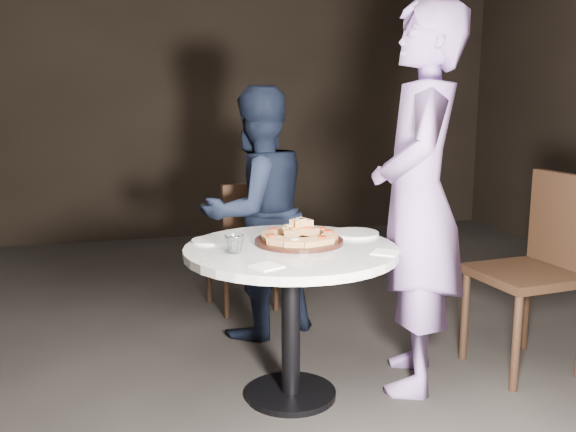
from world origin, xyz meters
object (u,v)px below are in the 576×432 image
(water_glass, at_px, (234,244))
(chair_far, at_px, (246,237))
(diner_teal, at_px, (418,200))
(diner_navy, at_px, (256,213))
(focaccia_pile, at_px, (299,233))
(serving_board, at_px, (299,241))
(table, at_px, (291,276))
(chair_right, at_px, (543,258))

(water_glass, distance_m, chair_far, 1.34)
(water_glass, relative_size, diner_teal, 0.05)
(diner_navy, bearing_deg, water_glass, 50.67)
(focaccia_pile, xyz_separation_m, chair_far, (-0.01, 1.17, -0.27))
(water_glass, height_order, chair_far, chair_far)
(serving_board, distance_m, diner_teal, 0.59)
(table, distance_m, chair_right, 1.32)
(table, xyz_separation_m, diner_navy, (0.03, 0.84, 0.13))
(table, bearing_deg, chair_right, 0.33)
(chair_far, relative_size, diner_navy, 0.59)
(diner_navy, bearing_deg, serving_board, 70.73)
(serving_board, height_order, diner_teal, diner_teal)
(water_glass, bearing_deg, chair_far, 76.55)
(chair_far, height_order, chair_right, chair_right)
(focaccia_pile, relative_size, diner_teal, 0.20)
(table, xyz_separation_m, chair_far, (0.04, 1.23, -0.09))
(chair_right, height_order, diner_navy, diner_navy)
(diner_navy, xyz_separation_m, diner_teal, (0.58, -0.84, 0.19))
(water_glass, distance_m, diner_navy, 0.93)
(focaccia_pile, bearing_deg, diner_teal, -6.40)
(table, height_order, focaccia_pile, focaccia_pile)
(table, relative_size, water_glass, 12.81)
(chair_right, bearing_deg, diner_teal, -94.81)
(focaccia_pile, bearing_deg, water_glass, -161.78)
(table, height_order, chair_far, chair_far)
(diner_navy, bearing_deg, diner_teal, 103.44)
(water_glass, relative_size, chair_far, 0.10)
(serving_board, bearing_deg, water_glass, -162.02)
(table, bearing_deg, diner_navy, 88.20)
(chair_far, bearing_deg, diner_teal, 104.08)
(chair_far, height_order, diner_navy, diner_navy)
(table, relative_size, serving_board, 2.67)
(serving_board, distance_m, chair_right, 1.27)
(serving_board, relative_size, water_glass, 4.80)
(table, xyz_separation_m, diner_teal, (0.61, -0.00, 0.32))
(chair_far, bearing_deg, water_glass, 65.90)
(table, distance_m, diner_navy, 0.85)
(serving_board, relative_size, chair_far, 0.48)
(diner_navy, bearing_deg, chair_far, -113.66)
(chair_right, bearing_deg, chair_far, -139.51)
(table, relative_size, diner_navy, 0.75)
(focaccia_pile, xyz_separation_m, diner_teal, (0.56, -0.06, 0.14))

